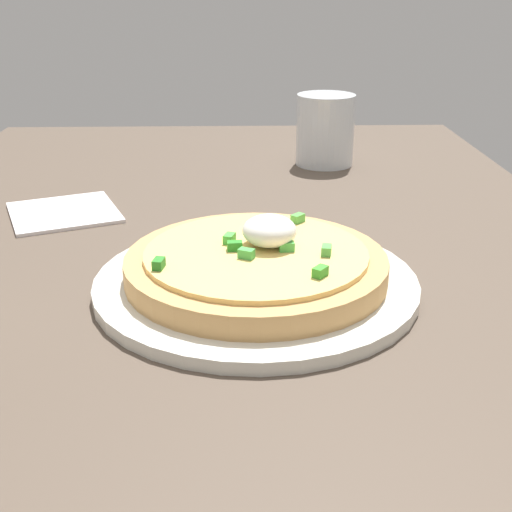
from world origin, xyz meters
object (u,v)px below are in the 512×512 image
Objects in this scene: pizza at (257,263)px; napkin at (64,212)px; cup_near at (325,134)px; plate at (256,283)px.

pizza is 29.83cm from napkin.
cup_near is (41.84, -10.97, 2.00)cm from pizza.
plate is 29.74cm from napkin.
pizza is (0.06, -0.06, 1.88)cm from plate.
napkin is (20.46, 21.59, -2.24)cm from pizza.
cup_near is 0.86× the size of napkin.
plate is 2.81× the size of cup_near.
cup_near reaches higher than pizza.
cup_near is 39.18cm from napkin.
cup_near reaches higher than napkin.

